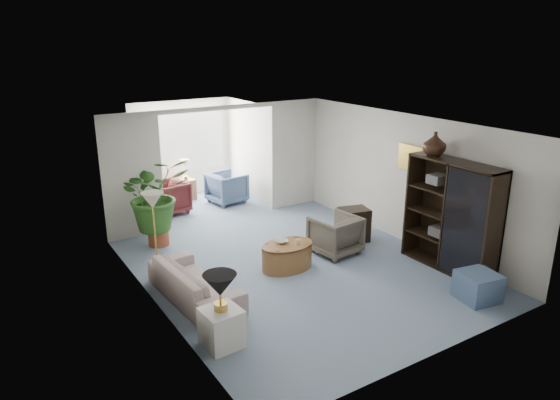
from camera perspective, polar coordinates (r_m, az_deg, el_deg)
floor at (r=8.96m, az=2.06°, el=-7.71°), size 6.00×6.00×0.00m
sunroom_floor at (r=12.32m, az=-8.70°, el=-0.67°), size 2.60×2.60×0.00m
back_pier_left at (r=10.36m, az=-16.19°, el=2.51°), size 1.20×0.12×2.50m
back_pier_right at (r=11.92m, az=1.59°, el=5.16°), size 1.20×0.12×2.50m
back_header at (r=10.79m, az=-6.91°, el=10.17°), size 2.60×0.12×0.10m
window_pane at (r=12.94m, az=-10.94°, el=6.52°), size 2.20×0.02×1.50m
window_blinds at (r=12.91m, az=-10.89°, el=6.50°), size 2.20×0.02×1.50m
framed_picture at (r=9.86m, az=14.46°, el=4.60°), size 0.04×0.50×0.40m
sofa at (r=7.99m, az=-9.54°, el=-9.06°), size 0.87×1.95×0.56m
end_table at (r=6.85m, az=-6.55°, el=-14.01°), size 0.51×0.51×0.52m
table_lamp at (r=6.55m, az=-6.74°, el=-9.45°), size 0.44×0.44×0.30m
floor_lamp at (r=8.77m, az=-14.11°, el=-0.04°), size 0.36×0.36×0.28m
coffee_table at (r=8.90m, az=0.80°, el=-6.29°), size 1.05×1.05×0.45m
coffee_bowl at (r=8.85m, az=0.18°, el=-4.65°), size 0.24×0.24×0.05m
coffee_cup at (r=8.79m, az=1.99°, el=-4.70°), size 0.10×0.10×0.09m
wingback_chair at (r=9.50m, az=6.19°, el=-3.87°), size 0.86×0.88×0.73m
side_table_dark at (r=10.15m, az=8.25°, el=-2.74°), size 0.64×0.56×0.66m
entertainment_cabinet at (r=9.12m, az=18.63°, el=-1.71°), size 0.46×1.72×1.91m
cabinet_urn at (r=9.14m, az=16.94°, el=6.05°), size 0.39×0.39×0.41m
ottoman at (r=8.45m, az=21.27°, el=-9.00°), size 0.64×0.64×0.44m
plant_pot at (r=10.17m, az=-13.44°, el=-4.04°), size 0.40×0.40×0.32m
house_plant at (r=9.88m, az=-13.80°, el=0.65°), size 1.28×1.11×1.42m
sunroom_chair_blue at (r=12.40m, az=-5.97°, el=1.36°), size 0.93×0.91×0.74m
sunroom_chair_maroon at (r=11.84m, az=-12.48°, el=0.25°), size 0.93×0.91×0.74m
sunroom_table at (r=12.80m, az=-10.46°, el=1.14°), size 0.46×0.38×0.51m
shelf_clutter at (r=9.09m, az=18.40°, el=-1.86°), size 0.30×1.07×1.06m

